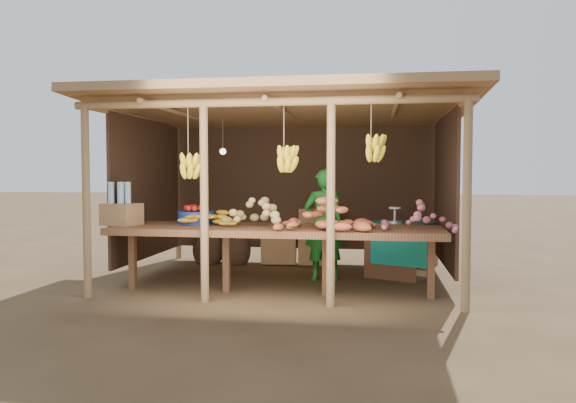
# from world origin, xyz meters

# --- Properties ---
(ground) EXTENTS (60.00, 60.00, 0.00)m
(ground) POSITION_xyz_m (0.00, 0.00, 0.00)
(ground) COLOR brown
(ground) RESTS_ON ground
(stall_structure) EXTENTS (4.70, 3.50, 2.43)m
(stall_structure) POSITION_xyz_m (0.02, -0.11, 1.90)
(stall_structure) COLOR #99764F
(stall_structure) RESTS_ON ground
(counter) EXTENTS (3.90, 1.05, 0.80)m
(counter) POSITION_xyz_m (0.00, -0.95, 0.74)
(counter) COLOR brown
(counter) RESTS_ON ground
(potato_heap) EXTENTS (0.92, 0.56, 0.36)m
(potato_heap) POSITION_xyz_m (-0.21, -1.05, 0.98)
(potato_heap) COLOR tan
(potato_heap) RESTS_ON counter
(sweet_potato_heap) EXTENTS (1.20, 0.93, 0.36)m
(sweet_potato_heap) POSITION_xyz_m (0.63, -1.25, 0.98)
(sweet_potato_heap) COLOR #BD5430
(sweet_potato_heap) RESTS_ON counter
(onion_heap) EXTENTS (0.87, 0.53, 0.36)m
(onion_heap) POSITION_xyz_m (1.64, -1.21, 0.98)
(onion_heap) COLOR #A5505E
(onion_heap) RESTS_ON counter
(banana_pile) EXTENTS (0.72, 0.58, 0.35)m
(banana_pile) POSITION_xyz_m (-0.88, -0.87, 0.97)
(banana_pile) COLOR gold
(banana_pile) RESTS_ON counter
(tomato_basin) EXTENTS (0.45, 0.45, 0.24)m
(tomato_basin) POSITION_xyz_m (-1.05, -0.73, 0.90)
(tomato_basin) COLOR navy
(tomato_basin) RESTS_ON counter
(bottle_box) EXTENTS (0.49, 0.43, 0.53)m
(bottle_box) POSITION_xyz_m (-1.90, -1.03, 1.00)
(bottle_box) COLOR #996E44
(bottle_box) RESTS_ON counter
(vendor) EXTENTS (0.63, 0.50, 1.49)m
(vendor) POSITION_xyz_m (0.49, -0.01, 0.75)
(vendor) COLOR #1A7521
(vendor) RESTS_ON ground
(tarp_crate) EXTENTS (1.04, 0.99, 0.98)m
(tarp_crate) POSITION_xyz_m (1.48, 0.36, 0.40)
(tarp_crate) COLOR brown
(tarp_crate) RESTS_ON ground
(carton_stack) EXTENTS (1.16, 0.47, 0.87)m
(carton_stack) POSITION_xyz_m (0.06, 1.20, 0.38)
(carton_stack) COLOR #996E44
(carton_stack) RESTS_ON ground
(burlap_sacks) EXTENTS (0.93, 0.49, 0.66)m
(burlap_sacks) POSITION_xyz_m (-1.21, 1.01, 0.29)
(burlap_sacks) COLOR #442D1F
(burlap_sacks) RESTS_ON ground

